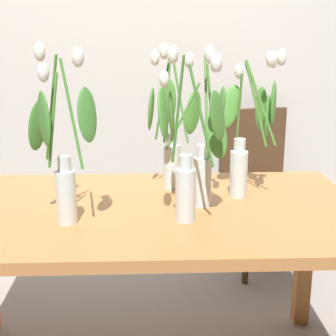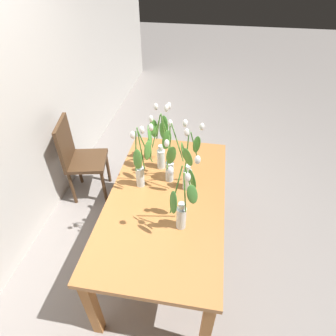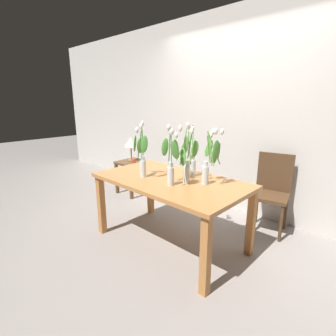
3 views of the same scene
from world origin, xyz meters
name	(u,v)px [view 2 (image 2 of 3)]	position (x,y,z in m)	size (l,w,h in m)	color
ground_plane	(167,252)	(0.00, 0.00, 0.00)	(18.00, 18.00, 0.00)	gray
dining_table	(166,205)	(0.00, 0.00, 0.65)	(1.60, 0.90, 0.74)	#B7753D
tulip_vase_0	(160,142)	(0.40, 0.12, 0.98)	(0.23, 0.18, 0.56)	silver
tulip_vase_1	(189,169)	(0.14, -0.15, 0.94)	(0.24, 0.15, 0.58)	silver
tulip_vase_2	(183,205)	(-0.27, -0.16, 0.96)	(0.26, 0.20, 0.59)	silver
tulip_vase_3	(142,165)	(0.10, 0.21, 0.96)	(0.23, 0.15, 0.58)	silver
tulip_vase_4	(171,160)	(0.20, -0.01, 0.95)	(0.24, 0.21, 0.58)	silver
dining_chair	(78,156)	(0.66, 1.06, 0.52)	(0.47, 0.47, 0.93)	#4C331E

